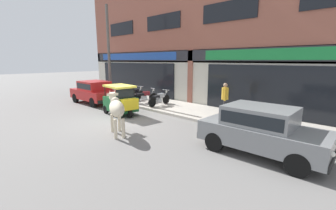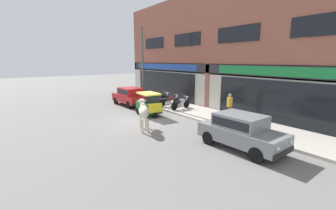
{
  "view_description": "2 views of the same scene",
  "coord_description": "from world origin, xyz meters",
  "views": [
    {
      "loc": [
        8.88,
        -5.74,
        2.8
      ],
      "look_at": [
        2.22,
        1.0,
        0.88
      ],
      "focal_mm": 24.0,
      "sensor_mm": 36.0,
      "label": 1
    },
    {
      "loc": [
        11.82,
        -7.0,
        3.66
      ],
      "look_at": [
        0.81,
        1.0,
        0.93
      ],
      "focal_mm": 24.0,
      "sensor_mm": 36.0,
      "label": 2
    }
  ],
  "objects": [
    {
      "name": "sidewalk",
      "position": [
        0.0,
        3.73,
        0.07
      ],
      "size": [
        19.0,
        3.05,
        0.13
      ],
      "primitive_type": "cube",
      "color": "#B7AFA3",
      "rests_on": "ground"
    },
    {
      "name": "motorcycle_1",
      "position": [
        -2.03,
        3.18,
        0.52
      ],
      "size": [
        0.68,
        1.78,
        0.88
      ],
      "color": "black",
      "rests_on": "sidewalk"
    },
    {
      "name": "utility_pole",
      "position": [
        -4.88,
        2.5,
        3.24
      ],
      "size": [
        0.18,
        0.18,
        6.21
      ],
      "primitive_type": "cylinder",
      "color": "#595651",
      "rests_on": "sidewalk"
    },
    {
      "name": "pedestrian",
      "position": [
        3.44,
        3.6,
        1.12
      ],
      "size": [
        0.32,
        0.44,
        1.6
      ],
      "color": "#2D2D33",
      "rests_on": "sidewalk"
    },
    {
      "name": "motorcycle_0",
      "position": [
        -3.24,
        3.33,
        0.52
      ],
      "size": [
        0.6,
        1.79,
        0.88
      ],
      "color": "black",
      "rests_on": "sidewalk"
    },
    {
      "name": "car_1",
      "position": [
        6.36,
        0.72,
        0.81
      ],
      "size": [
        3.66,
        1.72,
        1.46
      ],
      "color": "black",
      "rests_on": "ground"
    },
    {
      "name": "motorcycle_2",
      "position": [
        -0.72,
        3.25,
        0.52
      ],
      "size": [
        0.52,
        1.81,
        0.88
      ],
      "color": "black",
      "rests_on": "sidewalk"
    },
    {
      "name": "ground_plane",
      "position": [
        0.0,
        0.0,
        0.0
      ],
      "size": [
        90.0,
        90.0,
        0.0
      ],
      "primitive_type": "plane",
      "color": "slate"
    },
    {
      "name": "shop_building",
      "position": [
        0.01,
        5.51,
        4.17
      ],
      "size": [
        23.0,
        1.4,
        8.78
      ],
      "color": "#8E5142",
      "rests_on": "ground"
    },
    {
      "name": "car_0",
      "position": [
        -4.66,
        1.15,
        0.81
      ],
      "size": [
        3.65,
        1.7,
        1.46
      ],
      "color": "black",
      "rests_on": "ground"
    },
    {
      "name": "auto_rickshaw",
      "position": [
        -0.81,
        0.63,
        0.66
      ],
      "size": [
        2.04,
        1.33,
        1.52
      ],
      "color": "black",
      "rests_on": "ground"
    },
    {
      "name": "cow",
      "position": [
        1.71,
        -1.25,
        1.01
      ],
      "size": [
        2.01,
        1.15,
        1.61
      ],
      "color": "beige",
      "rests_on": "ground"
    }
  ]
}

